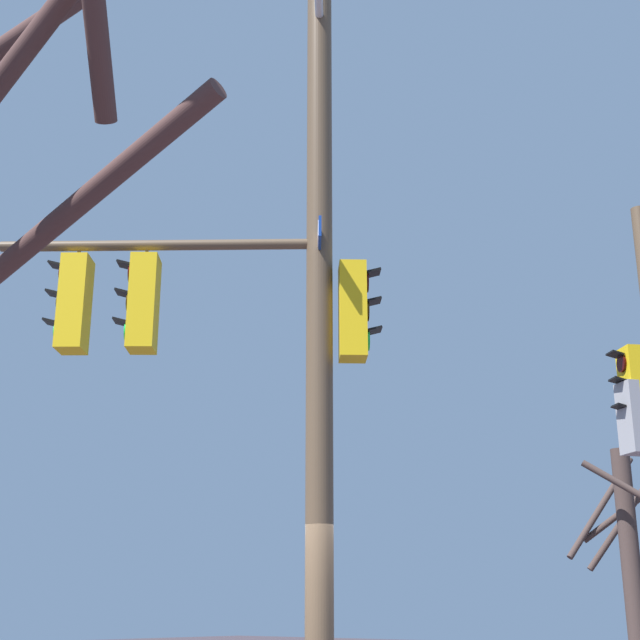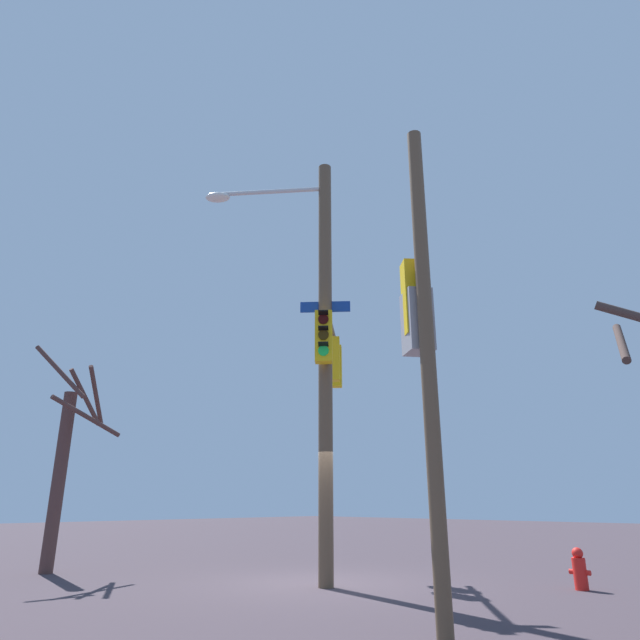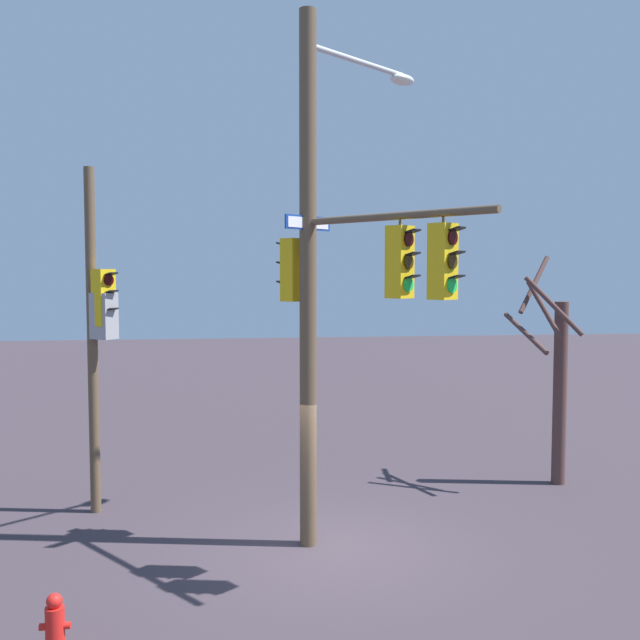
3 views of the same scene
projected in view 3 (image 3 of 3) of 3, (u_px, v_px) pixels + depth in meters
name	position (u px, v px, depth m)	size (l,w,h in m)	color
ground_plane	(335.00, 550.00, 12.23)	(80.00, 80.00, 0.00)	#3B3138
main_signal_pole_assembly	(333.00, 263.00, 11.88)	(2.89, 4.84, 9.18)	brown
secondary_pole_assembly	(98.00, 325.00, 13.85)	(0.67, 0.58, 6.82)	brown
fire_hydrant	(55.00, 623.00, 8.97)	(0.38, 0.24, 0.73)	red
bare_tree_across_street	(556.00, 379.00, 15.90)	(1.19, 2.00, 5.17)	#4D3330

